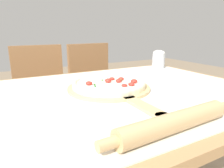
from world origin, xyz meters
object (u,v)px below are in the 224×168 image
object	(u,v)px
pizza_peel	(111,89)
flour_cup	(159,59)
chair_left	(43,96)
rolling_pin	(175,122)
chair_right	(95,89)
pizza	(109,84)

from	to	relation	value
pizza_peel	flour_cup	distance (m)	0.62
pizza_peel	chair_left	world-z (taller)	chair_left
rolling_pin	chair_left	size ratio (longest dim) A/B	0.48
rolling_pin	flour_cup	size ratio (longest dim) A/B	3.60
pizza_peel	rolling_pin	world-z (taller)	rolling_pin
chair_right	pizza	bearing A→B (deg)	-114.80
chair_left	rolling_pin	bearing A→B (deg)	-86.09
chair_left	flour_cup	size ratio (longest dim) A/B	7.46
chair_left	chair_right	world-z (taller)	same
chair_right	flour_cup	size ratio (longest dim) A/B	7.46
chair_right	rolling_pin	bearing A→B (deg)	-109.91
pizza_peel	flour_cup	bearing A→B (deg)	30.89
pizza	rolling_pin	distance (m)	0.42
pizza	chair_left	world-z (taller)	chair_left
pizza_peel	flour_cup	world-z (taller)	flour_cup
rolling_pin	chair_right	size ratio (longest dim) A/B	0.48
rolling_pin	flour_cup	distance (m)	0.91
pizza	flour_cup	world-z (taller)	flour_cup
rolling_pin	chair_left	xyz separation A→B (m)	(-0.14, 1.20, -0.26)
pizza_peel	chair_left	size ratio (longest dim) A/B	0.61
pizza_peel	chair_right	bearing A→B (deg)	72.06
pizza_peel	pizza	size ratio (longest dim) A/B	1.74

